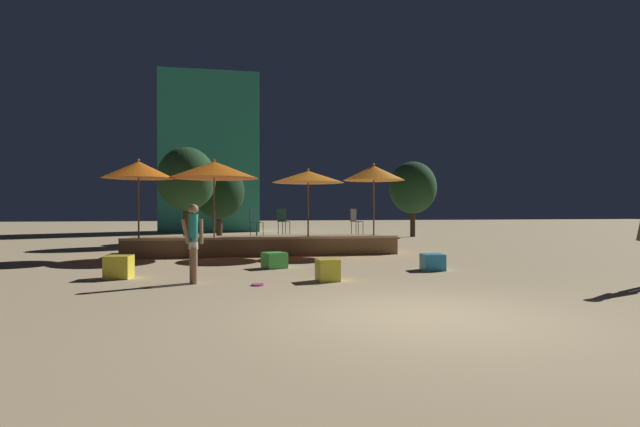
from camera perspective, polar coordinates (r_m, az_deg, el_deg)
ground_plane at (r=7.38m, az=11.79°, el=-11.38°), size 120.00×120.00×0.00m
wooden_deck at (r=17.34m, az=-6.61°, el=-3.61°), size 8.88×2.63×0.63m
patio_umbrella_0 at (r=16.88m, az=6.17°, el=4.61°), size 2.07×2.07×3.06m
patio_umbrella_1 at (r=16.32m, az=-1.37°, el=4.20°), size 2.36×2.36×2.85m
patio_umbrella_2 at (r=16.62m, az=-20.03°, el=4.70°), size 2.20×2.20×3.10m
patio_umbrella_3 at (r=16.45m, az=-12.01°, el=4.88°), size 2.86×2.86×3.13m
cube_seat_0 at (r=12.94m, az=-5.24°, el=-5.34°), size 0.68×0.68×0.41m
cube_seat_1 at (r=11.84m, az=-22.00°, el=-5.69°), size 0.59×0.59×0.50m
cube_seat_2 at (r=10.59m, az=0.88°, el=-6.48°), size 0.48×0.48×0.46m
cube_seat_3 at (r=12.77m, az=12.75°, el=-5.44°), size 0.58×0.58×0.40m
person_0 at (r=10.51m, az=-14.26°, el=-3.10°), size 0.46×0.28×1.62m
bistro_chair_0 at (r=16.82m, az=-7.45°, el=-0.67°), size 0.48×0.48×0.90m
bistro_chair_1 at (r=17.93m, az=4.03°, el=-0.60°), size 0.48×0.48×0.90m
bistro_chair_2 at (r=17.84m, az=-4.28°, el=-0.61°), size 0.45×0.45×0.90m
frisbee_disc at (r=10.08m, az=-7.10°, el=-8.06°), size 0.26×0.26×0.03m
background_tree_0 at (r=21.84m, az=-15.02°, el=3.79°), size 2.44×2.44×4.14m
background_tree_1 at (r=24.15m, az=-11.45°, el=2.43°), size 2.38×2.38×3.66m
background_tree_2 at (r=28.02m, az=10.56°, el=2.90°), size 2.61×2.61×4.15m
distant_building at (r=35.36m, az=-12.47°, el=6.70°), size 6.57×3.30×10.70m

